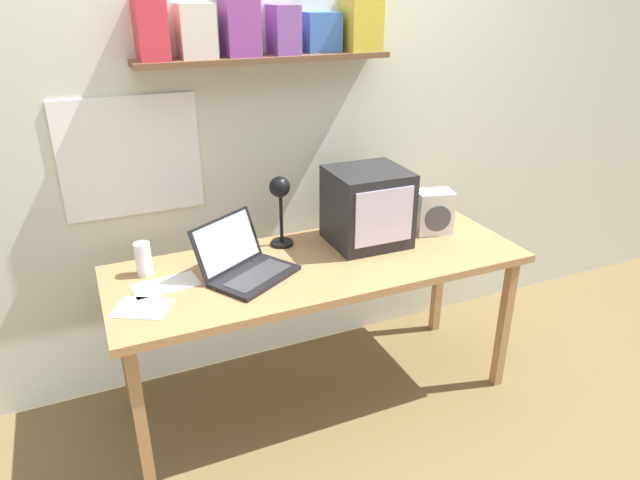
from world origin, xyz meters
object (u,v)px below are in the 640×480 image
crt_monitor (367,207)px  laptop (243,262)px  juice_glass (144,261)px  corner_desk (320,273)px  space_heater (433,212)px  desk_lamp (280,198)px  loose_paper_near_laptop (166,285)px  loose_paper_near_monitor (142,308)px

crt_monitor → laptop: size_ratio=0.78×
juice_glass → laptop: bearing=-23.0°
corner_desk → space_heater: space_heater is taller
crt_monitor → juice_glass: crt_monitor is taller
desk_lamp → loose_paper_near_laptop: 0.62m
desk_lamp → loose_paper_near_laptop: desk_lamp is taller
juice_glass → corner_desk: bearing=-13.6°
juice_glass → desk_lamp: bearing=1.4°
corner_desk → loose_paper_near_monitor: 0.78m
laptop → desk_lamp: size_ratio=1.29×
loose_paper_near_monitor → loose_paper_near_laptop: bearing=52.4°
desk_lamp → laptop: bearing=-120.8°
desk_lamp → juice_glass: bearing=-156.1°
crt_monitor → loose_paper_near_laptop: size_ratio=1.28×
corner_desk → laptop: 0.36m
crt_monitor → desk_lamp: (-0.39, 0.09, 0.07)m
desk_lamp → juice_glass: 0.64m
juice_glass → space_heater: bearing=-4.2°
loose_paper_near_monitor → space_heater: bearing=7.1°
corner_desk → loose_paper_near_laptop: (-0.66, 0.04, 0.06)m
loose_paper_near_laptop → laptop: bearing=-5.4°
laptop → space_heater: 0.98m
laptop → loose_paper_near_laptop: (-0.32, 0.03, -0.06)m
space_heater → juice_glass: bearing=-171.7°
laptop → loose_paper_near_monitor: bearing=163.6°
corner_desk → desk_lamp: 0.38m
laptop → loose_paper_near_monitor: laptop is taller
crt_monitor → corner_desk: bearing=-159.4°
crt_monitor → loose_paper_near_laptop: bearing=-175.7°
juice_glass → loose_paper_near_monitor: size_ratio=0.58×
desk_lamp → space_heater: 0.76m
corner_desk → space_heater: 0.66m
space_heater → corner_desk: bearing=-160.7°
crt_monitor → space_heater: crt_monitor is taller
crt_monitor → juice_glass: (-1.00, 0.07, -0.11)m
loose_paper_near_monitor → corner_desk: bearing=7.5°
laptop → loose_paper_near_monitor: size_ratio=1.82×
corner_desk → crt_monitor: bearing=19.7°
loose_paper_near_laptop → loose_paper_near_monitor: same height
corner_desk → crt_monitor: size_ratio=5.20×
crt_monitor → space_heater: bearing=-3.7°
laptop → space_heater: bearing=-28.0°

